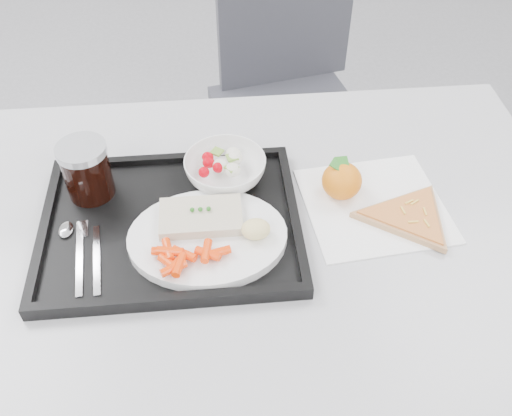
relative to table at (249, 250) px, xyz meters
The scene contains 14 objects.
table is the anchor object (origin of this frame).
chair 0.83m from the table, 76.77° to the left, with size 0.50×0.50×0.93m.
tray 0.16m from the table, behind, with size 0.45×0.35×0.03m.
dinner_plate 0.12m from the table, 150.06° to the right, with size 0.27×0.27×0.02m.
fish_fillet 0.14m from the table, behind, with size 0.14×0.09×0.03m.
bread_roll 0.13m from the table, 80.80° to the right, with size 0.06×0.05×0.03m.
salad_bowl 0.16m from the table, 106.58° to the left, with size 0.15×0.15×0.05m.
cola_glass 0.33m from the table, 160.69° to the left, with size 0.09×0.09×0.11m.
cutlery 0.30m from the table, behind, with size 0.09×0.17×0.01m.
napkin 0.25m from the table, ahead, with size 0.27×0.26×0.00m.
tangerine 0.22m from the table, 20.13° to the left, with size 0.10×0.10×0.07m.
pizza_slice 0.30m from the table, ahead, with size 0.24×0.24×0.02m.
carrot_pile 0.19m from the table, 138.54° to the right, with size 0.13×0.08×0.02m.
salad_contents 0.17m from the table, 107.55° to the left, with size 0.08×0.08×0.02m.
Camera 1 is at (-0.05, -0.39, 1.50)m, focal length 40.00 mm.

